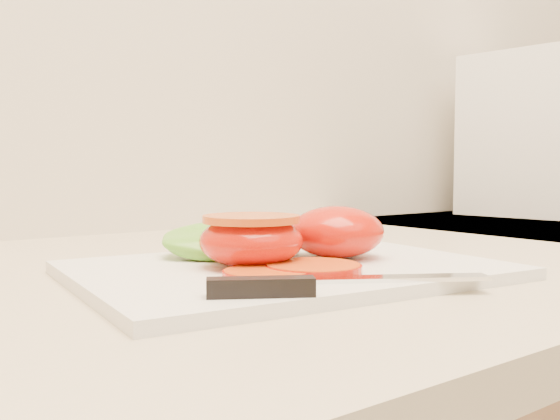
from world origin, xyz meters
TOP-DOWN VIEW (x-y plane):
  - cutting_board at (-0.23, 1.59)m, footprint 0.37×0.28m
  - tomato_half_dome at (-0.17, 1.60)m, footprint 0.08×0.08m
  - tomato_half_cut at (-0.26, 1.60)m, footprint 0.08×0.08m
  - tomato_slice_0 at (-0.24, 1.55)m, footprint 0.07×0.07m
  - tomato_slice_1 at (-0.28, 1.55)m, footprint 0.06×0.06m
  - lettuce_leaf_0 at (-0.24, 1.67)m, footprint 0.15×0.12m
  - knife at (-0.28, 1.50)m, footprint 0.21×0.09m
  - appliance at (0.55, 1.83)m, footprint 0.22×0.27m

SIDE VIEW (x-z plane):
  - cutting_board at x=-0.23m, z-range 0.93..0.94m
  - tomato_slice_1 at x=-0.28m, z-range 0.94..0.95m
  - tomato_slice_0 at x=-0.24m, z-range 0.94..0.95m
  - knife at x=-0.28m, z-range 0.94..0.95m
  - lettuce_leaf_0 at x=-0.24m, z-range 0.94..0.97m
  - tomato_half_cut at x=-0.26m, z-range 0.94..0.98m
  - tomato_half_dome at x=-0.17m, z-range 0.94..0.99m
  - appliance at x=0.55m, z-range 0.93..1.23m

